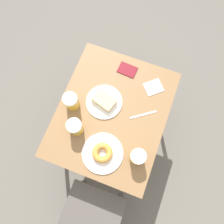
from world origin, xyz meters
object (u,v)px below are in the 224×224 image
(napkin_folded, at_px, (153,87))
(fork, at_px, (143,115))
(beer_mug_center, at_px, (137,157))
(beer_mug_left, at_px, (75,127))
(plate_with_cake, at_px, (104,101))
(plate_with_donut, at_px, (102,153))
(passport_near_edge, at_px, (127,70))
(beer_mug_right, at_px, (71,102))

(napkin_folded, xyz_separation_m, fork, (0.01, 0.21, -0.00))
(beer_mug_center, distance_m, fork, 0.29)
(beer_mug_left, height_order, fork, beer_mug_left)
(plate_with_cake, xyz_separation_m, plate_with_donut, (-0.11, 0.32, -0.00))
(plate_with_cake, height_order, passport_near_edge, plate_with_cake)
(beer_mug_center, distance_m, beer_mug_right, 0.54)
(passport_near_edge, bearing_deg, napkin_folded, 164.01)
(plate_with_cake, distance_m, beer_mug_left, 0.26)
(plate_with_donut, distance_m, beer_mug_center, 0.22)
(beer_mug_left, height_order, passport_near_edge, beer_mug_left)
(plate_with_cake, xyz_separation_m, fork, (-0.27, -0.01, -0.02))
(napkin_folded, relative_size, fork, 0.98)
(beer_mug_center, height_order, beer_mug_right, same)
(plate_with_donut, bearing_deg, fork, -115.89)
(beer_mug_left, distance_m, fork, 0.45)
(beer_mug_left, height_order, beer_mug_center, same)
(plate_with_cake, xyz_separation_m, beer_mug_left, (0.10, 0.24, 0.05))
(beer_mug_center, relative_size, napkin_folded, 0.86)
(beer_mug_right, distance_m, napkin_folded, 0.56)
(plate_with_cake, distance_m, beer_mug_center, 0.42)
(napkin_folded, bearing_deg, beer_mug_left, 50.38)
(beer_mug_left, relative_size, fork, 0.84)
(beer_mug_left, distance_m, napkin_folded, 0.59)
(plate_with_cake, relative_size, beer_mug_left, 1.86)
(beer_mug_center, xyz_separation_m, fork, (0.05, -0.28, -0.06))
(beer_mug_center, xyz_separation_m, napkin_folded, (0.04, -0.49, -0.06))
(plate_with_cake, relative_size, fork, 1.56)
(beer_mug_right, distance_m, fork, 0.47)
(fork, distance_m, passport_near_edge, 0.34)
(beer_mug_center, distance_m, passport_near_edge, 0.61)
(plate_with_donut, distance_m, fork, 0.36)
(plate_with_cake, height_order, beer_mug_right, beer_mug_right)
(passport_near_edge, bearing_deg, plate_with_cake, 76.63)
(beer_mug_right, bearing_deg, beer_mug_center, 160.38)
(plate_with_cake, bearing_deg, beer_mug_left, 67.32)
(plate_with_donut, relative_size, beer_mug_center, 1.99)
(beer_mug_left, bearing_deg, plate_with_cake, -112.68)
(beer_mug_right, bearing_deg, plate_with_donut, 142.65)
(plate_with_cake, distance_m, napkin_folded, 0.35)
(napkin_folded, bearing_deg, passport_near_edge, -15.99)
(passport_near_edge, bearing_deg, beer_mug_right, 55.48)
(plate_with_donut, bearing_deg, beer_mug_right, -37.35)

